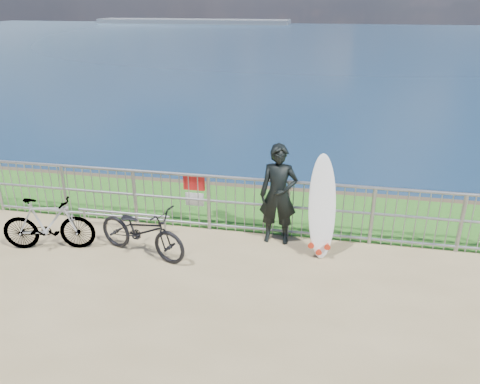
% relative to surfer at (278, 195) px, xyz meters
% --- Properties ---
extents(grass_strip, '(120.00, 120.00, 0.00)m').
position_rel_surfer_xyz_m(grass_strip, '(-0.84, 1.31, -0.91)').
color(grass_strip, '#24611A').
rests_on(grass_strip, ground).
extents(seascape, '(260.00, 260.00, 5.00)m').
position_rel_surfer_xyz_m(seascape, '(-44.59, 146.10, -4.95)').
color(seascape, brown).
rests_on(seascape, ground).
extents(railing, '(10.06, 0.10, 1.13)m').
position_rel_surfer_xyz_m(railing, '(-0.83, 0.21, -0.34)').
color(railing, gray).
rests_on(railing, ground).
extents(surfer, '(0.67, 0.44, 1.84)m').
position_rel_surfer_xyz_m(surfer, '(0.00, 0.00, 0.00)').
color(surfer, black).
rests_on(surfer, ground).
extents(surfboard, '(0.56, 0.52, 1.80)m').
position_rel_surfer_xyz_m(surfboard, '(0.78, -0.33, -0.09)').
color(surfboard, silver).
rests_on(surfboard, ground).
extents(bicycle_near, '(1.88, 1.11, 0.93)m').
position_rel_surfer_xyz_m(bicycle_near, '(-2.23, -0.94, -0.46)').
color(bicycle_near, black).
rests_on(bicycle_near, ground).
extents(bicycle_far, '(1.68, 0.79, 0.97)m').
position_rel_surfer_xyz_m(bicycle_far, '(-3.92, -1.06, -0.44)').
color(bicycle_far, black).
rests_on(bicycle_far, ground).
extents(bike_rack, '(1.84, 0.05, 0.38)m').
position_rel_surfer_xyz_m(bike_rack, '(-2.94, -0.14, -0.61)').
color(bike_rack, gray).
rests_on(bike_rack, ground).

